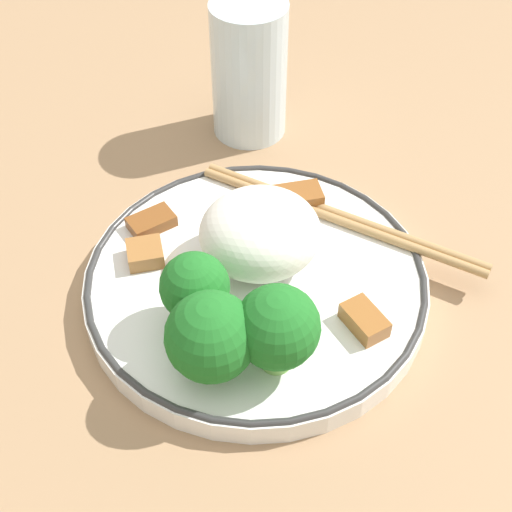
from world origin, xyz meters
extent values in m
plane|color=#9E7A56|center=(0.00, 0.00, 0.00)|extent=(3.00, 3.00, 0.00)
cylinder|color=white|center=(0.00, 0.00, 0.01)|extent=(0.24, 0.24, 0.02)
torus|color=#333333|center=(0.00, 0.00, 0.02)|extent=(0.24, 0.24, 0.00)
ellipsoid|color=white|center=(0.01, 0.01, 0.04)|extent=(0.08, 0.08, 0.05)
cylinder|color=#7FB756|center=(-0.04, -0.03, 0.03)|extent=(0.01, 0.01, 0.02)
sphere|color=#1E6B23|center=(-0.04, -0.03, 0.05)|extent=(0.04, 0.04, 0.04)
cylinder|color=#7FB756|center=(-0.04, -0.07, 0.02)|extent=(0.02, 0.02, 0.01)
sphere|color=#1E6B23|center=(-0.04, -0.07, 0.05)|extent=(0.06, 0.06, 0.06)
cylinder|color=#7FB756|center=(0.00, -0.07, 0.03)|extent=(0.02, 0.02, 0.02)
sphere|color=#1E6B23|center=(0.00, -0.07, 0.05)|extent=(0.05, 0.05, 0.05)
cube|color=brown|center=(-0.07, 0.06, 0.02)|extent=(0.04, 0.03, 0.01)
cube|color=#995B28|center=(0.00, 0.06, 0.02)|extent=(0.04, 0.04, 0.01)
cube|color=brown|center=(0.04, 0.07, 0.02)|extent=(0.04, 0.02, 0.01)
cube|color=#995B28|center=(0.06, -0.06, 0.02)|extent=(0.03, 0.04, 0.01)
cube|color=#9E6633|center=(-0.07, 0.03, 0.02)|extent=(0.03, 0.03, 0.01)
cylinder|color=#AD8451|center=(0.07, 0.05, 0.02)|extent=(0.18, 0.15, 0.01)
cylinder|color=#AD8451|center=(0.07, 0.04, 0.02)|extent=(0.18, 0.15, 0.01)
cylinder|color=silver|center=(0.03, 0.19, 0.06)|extent=(0.06, 0.06, 0.12)
camera|label=1|loc=(-0.06, -0.33, 0.39)|focal=50.00mm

